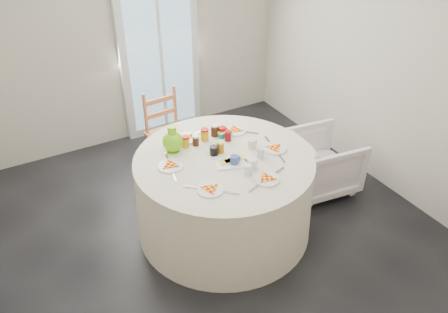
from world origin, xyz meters
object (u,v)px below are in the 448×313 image
wooden_chair (170,134)px  armchair (322,156)px  table (224,195)px  green_pitcher (173,143)px

wooden_chair → armchair: size_ratio=1.36×
table → wooden_chair: bearing=92.9°
table → green_pitcher: bearing=136.2°
table → green_pitcher: green_pitcher is taller
wooden_chair → green_pitcher: bearing=-115.1°
table → wooden_chair: 1.11m
wooden_chair → armchair: 1.64m
wooden_chair → green_pitcher: 0.93m
armchair → green_pitcher: size_ratio=2.90×
wooden_chair → green_pitcher: green_pitcher is taller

